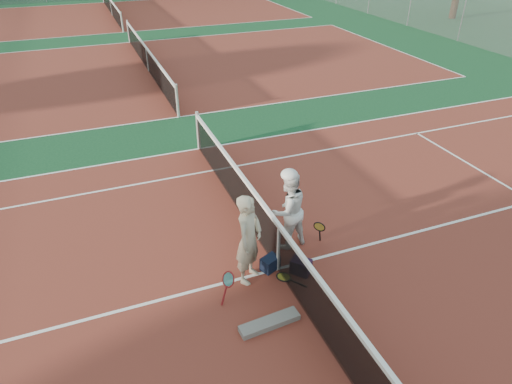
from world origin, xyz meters
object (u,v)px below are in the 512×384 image
player_a (249,239)px  sports_bag_navy (270,263)px  racket_red (229,286)px  sports_bag_purple (301,266)px  racket_spare (284,277)px  net_main (278,247)px  racket_black_held (319,233)px  player_b (288,210)px  water_bottle (302,268)px

player_a → sports_bag_navy: (0.45, 0.08, -0.73)m
racket_red → sports_bag_navy: racket_red is taller
player_a → sports_bag_purple: size_ratio=4.86×
sports_bag_purple → racket_spare: bearing=-177.6°
net_main → sports_bag_purple: size_ratio=30.92×
racket_red → racket_black_held: size_ratio=0.97×
racket_black_held → sports_bag_navy: bearing=-30.7°
player_b → player_a: bearing=21.0°
net_main → racket_red: size_ratio=19.74×
player_a → racket_black_held: bearing=-30.7°
racket_red → water_bottle: size_ratio=1.85×
net_main → racket_red: (-1.09, -0.39, -0.23)m
player_a → player_b: (1.04, 0.65, -0.05)m
sports_bag_purple → water_bottle: bearing=-80.3°
racket_red → sports_bag_purple: size_ratio=1.57×
racket_black_held → water_bottle: 0.95m
racket_red → player_b: bearing=0.2°
racket_spare → sports_bag_purple: size_ratio=1.69×
player_b → water_bottle: player_b is taller
racket_black_held → water_bottle: bearing=-1.7°
player_b → net_main: bearing=42.5°
player_a → water_bottle: player_a is taller
sports_bag_navy → water_bottle: 0.60m
player_b → racket_red: 1.93m
net_main → racket_black_held: 1.12m
player_a → sports_bag_purple: bearing=-57.5°
net_main → player_b: bearing=53.5°
racket_black_held → water_bottle: (-0.68, -0.65, -0.14)m
racket_spare → racket_red: bearing=62.3°
net_main → player_b: (0.46, 0.63, 0.30)m
net_main → player_a: size_ratio=6.36×
player_a → water_bottle: bearing=-60.0°
player_a → racket_red: bearing=171.4°
net_main → racket_spare: 0.56m
player_a → sports_bag_purple: 1.19m
net_main → player_a: (-0.58, -0.02, 0.35)m
player_b → sports_bag_navy: size_ratio=4.83×
racket_red → player_a: bearing=2.7°
net_main → sports_bag_navy: net_main is taller
racket_red → net_main: bearing=-13.3°
racket_spare → player_a: bearing=33.5°
player_a → player_b: size_ratio=1.06×
player_a → water_bottle: size_ratio=5.76×
player_a → water_bottle: (0.94, -0.26, -0.71)m
water_bottle → racket_spare: bearing=175.2°
racket_black_held → sports_bag_navy: (-1.17, -0.31, -0.15)m
player_b → sports_bag_navy: player_b is taller
sports_bag_navy → racket_spare: bearing=-66.3°
racket_spare → net_main: bearing=-33.6°
player_a → water_bottle: 1.21m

